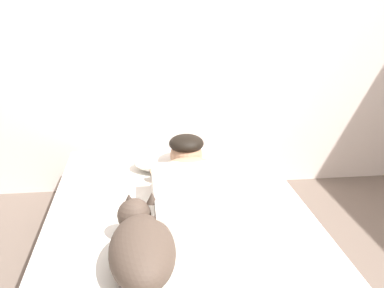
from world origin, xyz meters
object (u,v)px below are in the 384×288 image
(dog, at_px, (141,245))
(coffee_cup, at_px, (201,169))
(pillow, at_px, (175,160))
(cell_phone, at_px, (131,217))
(person_lying, at_px, (194,187))
(bed, at_px, (180,240))

(dog, distance_m, coffee_cup, 1.00)
(pillow, distance_m, dog, 1.07)
(coffee_cup, bearing_deg, cell_phone, -129.72)
(pillow, xyz_separation_m, person_lying, (0.05, -0.53, 0.05))
(person_lying, distance_m, cell_phone, 0.35)
(bed, bearing_deg, cell_phone, -166.46)
(bed, bearing_deg, pillow, 87.09)
(dog, bearing_deg, cell_phone, 96.50)
(coffee_cup, relative_size, cell_phone, 0.89)
(person_lying, xyz_separation_m, cell_phone, (-0.32, -0.09, -0.10))
(person_lying, distance_m, dog, 0.59)
(pillow, relative_size, person_lying, 0.57)
(pillow, bearing_deg, dog, -102.09)
(bed, relative_size, dog, 3.41)
(bed, height_order, pillow, pillow)
(pillow, height_order, cell_phone, pillow)
(person_lying, bearing_deg, pillow, 95.52)
(bed, distance_m, coffee_cup, 0.52)
(pillow, distance_m, cell_phone, 0.68)
(pillow, relative_size, coffee_cup, 4.16)
(bed, bearing_deg, person_lying, 23.63)
(pillow, height_order, coffee_cup, pillow)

